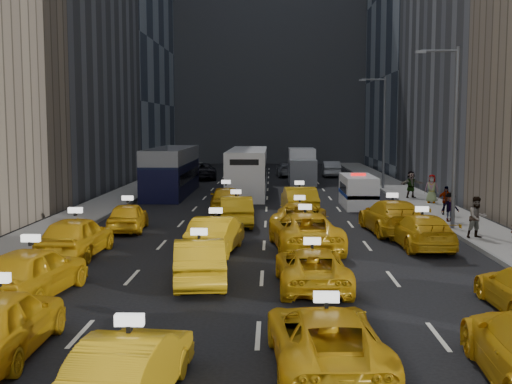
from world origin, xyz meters
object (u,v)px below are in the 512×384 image
nypd_van (358,192)px  box_truck (302,166)px  taxi_2 (326,338)px  city_bus (248,172)px  double_decker (172,172)px  taxi_1 (130,367)px  taxi_0 (0,322)px

nypd_van → box_truck: 16.92m
taxi_2 → city_bus: bearing=-88.8°
double_decker → taxi_1: bearing=-87.8°
taxi_0 → taxi_2: (7.36, -0.65, -0.11)m
taxi_0 → nypd_van: size_ratio=0.91×
taxi_0 → double_decker: bearing=-88.3°
double_decker → box_truck: bearing=38.4°
nypd_van → double_decker: 14.75m
double_decker → city_bus: size_ratio=0.92×
city_bus → nypd_van: bearing=-43.9°
taxi_0 → city_bus: 34.77m
taxi_1 → city_bus: size_ratio=0.32×
double_decker → city_bus: bearing=2.6°
taxi_2 → double_decker: (-8.67, 34.34, 1.02)m
nypd_van → double_decker: (-13.01, 6.91, 0.74)m
double_decker → city_bus: double_decker is taller
taxi_2 → box_truck: size_ratio=0.72×
taxi_2 → nypd_van: bearing=-102.7°
city_bus → box_truck: (4.51, 8.97, -0.16)m
nypd_van → taxi_0: bearing=-110.3°
box_truck → double_decker: bearing=-143.4°
nypd_van → city_bus: city_bus is taller
double_decker → box_truck: (10.20, 9.77, -0.20)m
taxi_2 → double_decker: bearing=-79.5°
city_bus → taxi_2: bearing=-82.6°
double_decker → taxi_0: bearing=-93.2°
taxi_2 → city_bus: size_ratio=0.38×
nypd_van → double_decker: size_ratio=0.43×
taxi_1 → double_decker: double_decker is taller
nypd_van → double_decker: double_decker is taller
taxi_0 → double_decker: 33.73m
double_decker → city_bus: 5.74m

